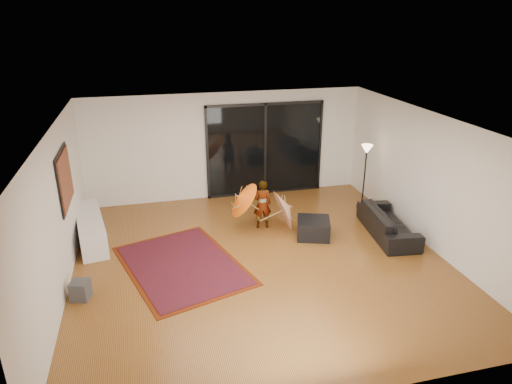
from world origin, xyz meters
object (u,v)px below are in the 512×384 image
object	(u,v)px
media_console	(91,228)
ottoman	(313,228)
sofa	(388,222)
child	(262,204)

from	to	relation	value
media_console	ottoman	bearing A→B (deg)	-21.13
sofa	ottoman	bearing A→B (deg)	86.62
media_console	ottoman	distance (m)	4.70
media_console	ottoman	world-z (taller)	media_console
ottoman	child	world-z (taller)	child
ottoman	child	bearing A→B (deg)	143.85
sofa	ottoman	size ratio (longest dim) A/B	2.84
media_console	sofa	bearing A→B (deg)	-20.83
child	ottoman	bearing A→B (deg)	148.41
media_console	ottoman	xyz separation A→B (m)	(4.60, -0.95, -0.08)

